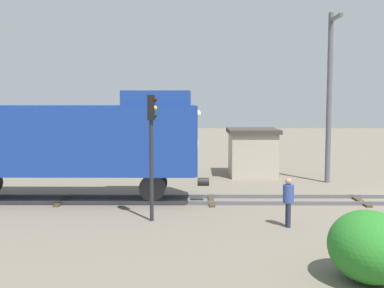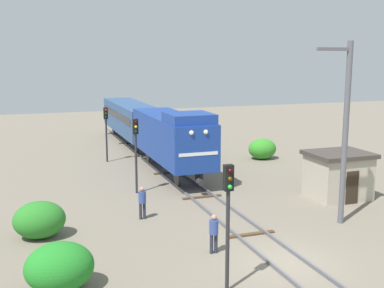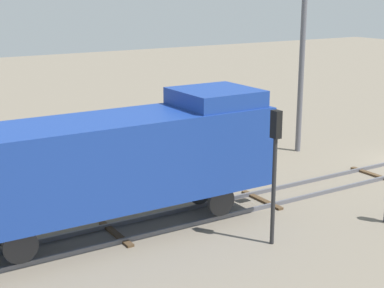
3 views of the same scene
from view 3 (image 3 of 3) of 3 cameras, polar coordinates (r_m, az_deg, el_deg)
locomotive at (r=20.04m, az=-6.47°, el=-1.21°), size 2.90×11.60×4.60m
traffic_signal_mid at (r=19.10m, az=8.08°, el=-0.89°), size 0.32×0.34×4.55m
catenary_mast at (r=30.58m, az=10.67°, el=7.87°), size 1.94×0.28×8.93m
relay_hut at (r=30.85m, az=2.03°, el=1.91°), size 3.50×2.90×2.74m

